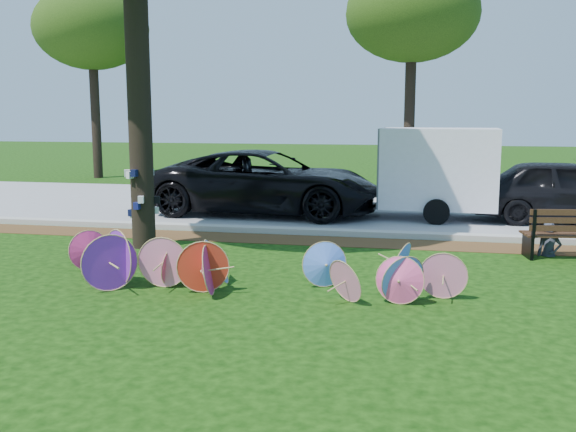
# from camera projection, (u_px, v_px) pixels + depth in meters

# --- Properties ---
(ground) EXTENTS (90.00, 90.00, 0.00)m
(ground) POSITION_uv_depth(u_px,v_px,m) (223.00, 304.00, 8.66)
(ground) COLOR black
(ground) RESTS_ON ground
(mulch_strip) EXTENTS (90.00, 1.00, 0.01)m
(mulch_strip) POSITION_uv_depth(u_px,v_px,m) (288.00, 240.00, 13.01)
(mulch_strip) COLOR #472D16
(mulch_strip) RESTS_ON ground
(curb) EXTENTS (90.00, 0.30, 0.12)m
(curb) POSITION_uv_depth(u_px,v_px,m) (295.00, 231.00, 13.68)
(curb) COLOR #B7B5AD
(curb) RESTS_ON ground
(street) EXTENTS (90.00, 8.00, 0.01)m
(street) POSITION_uv_depth(u_px,v_px,m) (323.00, 206.00, 17.71)
(street) COLOR gray
(street) RESTS_ON ground
(parasol_pile) EXTENTS (6.20, 1.77, 0.85)m
(parasol_pile) POSITION_uv_depth(u_px,v_px,m) (234.00, 265.00, 9.29)
(parasol_pile) COLOR pink
(parasol_pile) RESTS_ON ground
(black_van) EXTENTS (5.94, 2.96, 1.62)m
(black_van) POSITION_uv_depth(u_px,v_px,m) (267.00, 182.00, 16.24)
(black_van) COLOR black
(black_van) RESTS_ON ground
(dark_pickup) EXTENTS (4.43, 1.86, 1.50)m
(dark_pickup) POSITION_uv_depth(u_px,v_px,m) (568.00, 191.00, 14.95)
(dark_pickup) COLOR black
(dark_pickup) RESTS_ON ground
(cargo_trailer) EXTENTS (2.79, 1.86, 2.49)m
(cargo_trailer) POSITION_uv_depth(u_px,v_px,m) (439.00, 168.00, 15.40)
(cargo_trailer) COLOR white
(cargo_trailer) RESTS_ON ground
(park_bench) EXTENTS (1.79, 0.89, 0.89)m
(park_bench) POSITION_uv_depth(u_px,v_px,m) (572.00, 233.00, 11.36)
(park_bench) COLOR black
(park_bench) RESTS_ON ground
(person_left) EXTENTS (0.45, 0.32, 1.19)m
(person_left) POSITION_uv_depth(u_px,v_px,m) (551.00, 223.00, 11.45)
(person_left) COLOR #333746
(person_left) RESTS_ON ground
(bg_trees) EXTENTS (27.21, 5.68, 7.40)m
(bg_trees) POSITION_uv_depth(u_px,v_px,m) (398.00, 17.00, 21.68)
(bg_trees) COLOR black
(bg_trees) RESTS_ON ground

